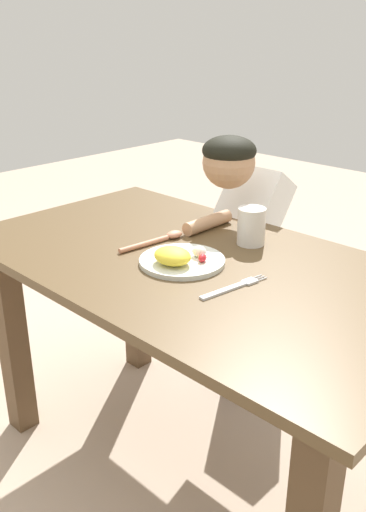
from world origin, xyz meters
TOP-DOWN VIEW (x-y plane):
  - ground_plane at (0.00, 0.00)m, footprint 8.00×8.00m
  - dining_table at (0.00, 0.00)m, footprint 1.35×0.76m
  - plate at (-0.00, -0.06)m, footprint 0.23×0.23m
  - fork at (0.19, -0.07)m, footprint 0.05×0.21m
  - spoon at (-0.16, 0.03)m, footprint 0.05×0.22m
  - drinking_cup at (0.04, 0.20)m, footprint 0.08×0.08m
  - person at (-0.14, 0.42)m, footprint 0.20×0.45m

SIDE VIEW (x-z plane):
  - ground_plane at x=0.00m, z-range 0.00..0.00m
  - person at x=-0.14m, z-range 0.05..1.05m
  - dining_table at x=0.00m, z-range 0.22..0.93m
  - fork at x=0.19m, z-range 0.72..0.73m
  - spoon at x=-0.16m, z-range 0.72..0.74m
  - plate at x=0.00m, z-range 0.71..0.77m
  - drinking_cup at x=0.04m, z-range 0.72..0.83m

